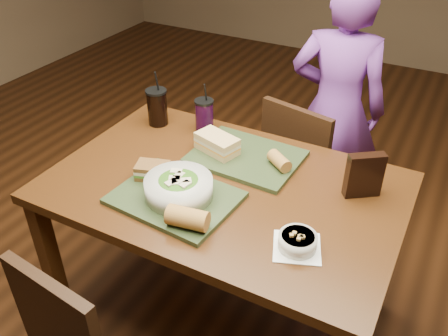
{
  "coord_description": "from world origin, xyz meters",
  "views": [
    {
      "loc": [
        0.67,
        -1.26,
        1.79
      ],
      "look_at": [
        0.0,
        0.0,
        0.82
      ],
      "focal_mm": 38.0,
      "sensor_mm": 36.0,
      "label": 1
    }
  ],
  "objects_px": {
    "tray_far": "(246,157)",
    "baguette_near": "(188,218)",
    "sandwich_near": "(153,171)",
    "dining_table": "(224,203)",
    "chair_far": "(298,168)",
    "tray_near": "(175,198)",
    "salad_bowl": "(179,187)",
    "baguette_far": "(279,161)",
    "cup_berry": "(204,115)",
    "soup_bowl": "(298,241)",
    "diner": "(336,109)",
    "sandwich_far": "(217,143)",
    "cup_cola": "(157,107)",
    "chip_bag": "(364,175)"
  },
  "relations": [
    {
      "from": "chair_far",
      "to": "dining_table",
      "type": "bearing_deg",
      "value": -96.79
    },
    {
      "from": "dining_table",
      "to": "cup_cola",
      "type": "relative_size",
      "value": 5.1
    },
    {
      "from": "baguette_near",
      "to": "cup_cola",
      "type": "xyz_separation_m",
      "value": [
        -0.5,
        0.56,
        0.03
      ]
    },
    {
      "from": "dining_table",
      "to": "diner",
      "type": "height_order",
      "value": "diner"
    },
    {
      "from": "cup_berry",
      "to": "baguette_near",
      "type": "bearing_deg",
      "value": -64.61
    },
    {
      "from": "diner",
      "to": "dining_table",
      "type": "bearing_deg",
      "value": 73.17
    },
    {
      "from": "diner",
      "to": "tray_near",
      "type": "height_order",
      "value": "diner"
    },
    {
      "from": "soup_bowl",
      "to": "cup_berry",
      "type": "xyz_separation_m",
      "value": [
        -0.63,
        0.51,
        0.05
      ]
    },
    {
      "from": "chair_far",
      "to": "sandwich_far",
      "type": "distance_m",
      "value": 0.62
    },
    {
      "from": "sandwich_far",
      "to": "baguette_far",
      "type": "bearing_deg",
      "value": 2.59
    },
    {
      "from": "dining_table",
      "to": "sandwich_near",
      "type": "height_order",
      "value": "sandwich_near"
    },
    {
      "from": "chair_far",
      "to": "tray_near",
      "type": "height_order",
      "value": "chair_far"
    },
    {
      "from": "soup_bowl",
      "to": "baguette_near",
      "type": "distance_m",
      "value": 0.36
    },
    {
      "from": "tray_near",
      "to": "salad_bowl",
      "type": "relative_size",
      "value": 1.75
    },
    {
      "from": "diner",
      "to": "soup_bowl",
      "type": "height_order",
      "value": "diner"
    },
    {
      "from": "dining_table",
      "to": "baguette_near",
      "type": "height_order",
      "value": "baguette_near"
    },
    {
      "from": "dining_table",
      "to": "diner",
      "type": "bearing_deg",
      "value": 80.74
    },
    {
      "from": "baguette_far",
      "to": "cup_cola",
      "type": "relative_size",
      "value": 0.4
    },
    {
      "from": "chair_far",
      "to": "cup_berry",
      "type": "distance_m",
      "value": 0.59
    },
    {
      "from": "salad_bowl",
      "to": "cup_cola",
      "type": "relative_size",
      "value": 0.94
    },
    {
      "from": "tray_near",
      "to": "cup_cola",
      "type": "distance_m",
      "value": 0.58
    },
    {
      "from": "tray_far",
      "to": "salad_bowl",
      "type": "height_order",
      "value": "salad_bowl"
    },
    {
      "from": "sandwich_near",
      "to": "baguette_far",
      "type": "bearing_deg",
      "value": 36.47
    },
    {
      "from": "soup_bowl",
      "to": "cup_berry",
      "type": "height_order",
      "value": "cup_berry"
    },
    {
      "from": "sandwich_near",
      "to": "cup_berry",
      "type": "distance_m",
      "value": 0.43
    },
    {
      "from": "sandwich_near",
      "to": "sandwich_far",
      "type": "distance_m",
      "value": 0.3
    },
    {
      "from": "tray_near",
      "to": "sandwich_near",
      "type": "height_order",
      "value": "sandwich_near"
    },
    {
      "from": "dining_table",
      "to": "tray_near",
      "type": "distance_m",
      "value": 0.22
    },
    {
      "from": "tray_near",
      "to": "salad_bowl",
      "type": "xyz_separation_m",
      "value": [
        0.01,
        0.01,
        0.05
      ]
    },
    {
      "from": "cup_berry",
      "to": "soup_bowl",
      "type": "bearing_deg",
      "value": -39.11
    },
    {
      "from": "sandwich_far",
      "to": "cup_cola",
      "type": "height_order",
      "value": "cup_cola"
    },
    {
      "from": "sandwich_far",
      "to": "baguette_near",
      "type": "height_order",
      "value": "sandwich_far"
    },
    {
      "from": "chair_far",
      "to": "chip_bag",
      "type": "xyz_separation_m",
      "value": [
        0.39,
        -0.47,
        0.37
      ]
    },
    {
      "from": "salad_bowl",
      "to": "soup_bowl",
      "type": "xyz_separation_m",
      "value": [
        0.46,
        -0.03,
        -0.03
      ]
    },
    {
      "from": "dining_table",
      "to": "baguette_far",
      "type": "bearing_deg",
      "value": 50.46
    },
    {
      "from": "baguette_far",
      "to": "cup_berry",
      "type": "height_order",
      "value": "cup_berry"
    },
    {
      "from": "chip_bag",
      "to": "cup_berry",
      "type": "bearing_deg",
      "value": 133.19
    },
    {
      "from": "dining_table",
      "to": "chair_far",
      "type": "height_order",
      "value": "chair_far"
    },
    {
      "from": "baguette_near",
      "to": "soup_bowl",
      "type": "bearing_deg",
      "value": 14.54
    },
    {
      "from": "cup_cola",
      "to": "cup_berry",
      "type": "bearing_deg",
      "value": 11.42
    },
    {
      "from": "sandwich_near",
      "to": "dining_table",
      "type": "bearing_deg",
      "value": 24.4
    },
    {
      "from": "salad_bowl",
      "to": "sandwich_near",
      "type": "bearing_deg",
      "value": 160.63
    },
    {
      "from": "dining_table",
      "to": "tray_far",
      "type": "height_order",
      "value": "tray_far"
    },
    {
      "from": "tray_near",
      "to": "chip_bag",
      "type": "bearing_deg",
      "value": 30.81
    },
    {
      "from": "soup_bowl",
      "to": "chip_bag",
      "type": "xyz_separation_m",
      "value": [
        0.1,
        0.37,
        0.06
      ]
    },
    {
      "from": "sandwich_far",
      "to": "cup_cola",
      "type": "relative_size",
      "value": 0.76
    },
    {
      "from": "tray_far",
      "to": "baguette_near",
      "type": "xyz_separation_m",
      "value": [
        0.02,
        -0.48,
        0.04
      ]
    },
    {
      "from": "baguette_far",
      "to": "tray_near",
      "type": "bearing_deg",
      "value": -126.14
    },
    {
      "from": "cup_cola",
      "to": "cup_berry",
      "type": "distance_m",
      "value": 0.22
    },
    {
      "from": "tray_near",
      "to": "baguette_far",
      "type": "xyz_separation_m",
      "value": [
        0.25,
        0.35,
        0.03
      ]
    }
  ]
}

